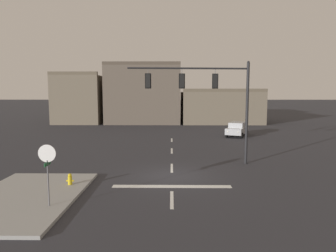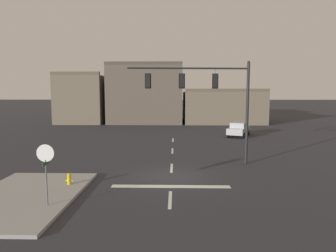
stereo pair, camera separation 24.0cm
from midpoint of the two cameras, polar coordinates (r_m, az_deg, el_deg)
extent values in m
plane|color=#2B2B30|center=(18.47, 0.35, -9.46)|extent=(400.00, 400.00, 0.00)
cube|color=gray|center=(16.28, -25.89, -12.03)|extent=(5.00, 8.00, 0.15)
cube|color=silver|center=(16.56, 0.30, -11.33)|extent=(6.40, 0.50, 0.01)
cube|color=silver|center=(14.66, 0.25, -13.70)|extent=(0.16, 2.40, 0.01)
cube|color=silver|center=(20.40, 0.38, -7.92)|extent=(0.16, 2.40, 0.01)
cube|color=silver|center=(26.26, 0.45, -4.70)|extent=(0.16, 2.40, 0.01)
cube|color=silver|center=(32.17, 0.50, -2.66)|extent=(0.16, 2.40, 0.01)
cylinder|color=black|center=(21.80, 14.37, 2.19)|extent=(0.20, 0.20, 7.05)
cylinder|color=black|center=(20.89, 3.58, 10.82)|extent=(8.25, 0.77, 0.12)
sphere|color=black|center=(21.85, 14.63, 11.58)|extent=(0.18, 0.18, 0.18)
cylinder|color=#56565B|center=(21.19, 8.59, 10.06)|extent=(0.03, 0.03, 0.35)
cube|color=black|center=(21.16, 8.56, 8.37)|extent=(0.32, 0.26, 0.90)
sphere|color=green|center=(21.29, 8.49, 9.12)|extent=(0.20, 0.20, 0.20)
sphere|color=#2D2314|center=(21.28, 8.48, 8.36)|extent=(0.20, 0.20, 0.20)
sphere|color=black|center=(21.27, 8.47, 7.61)|extent=(0.20, 0.20, 0.20)
cube|color=black|center=(21.14, 8.57, 8.38)|extent=(0.42, 0.06, 1.02)
cylinder|color=#56565B|center=(20.82, 2.30, 10.20)|extent=(0.03, 0.03, 0.35)
cube|color=black|center=(20.79, 2.29, 8.48)|extent=(0.32, 0.26, 0.90)
sphere|color=green|center=(20.93, 2.26, 9.23)|extent=(0.20, 0.20, 0.20)
sphere|color=#2D2314|center=(20.92, 2.26, 8.46)|extent=(0.20, 0.20, 0.20)
sphere|color=black|center=(20.91, 2.25, 7.69)|extent=(0.20, 0.20, 0.20)
cube|color=black|center=(20.77, 2.30, 8.48)|extent=(0.42, 0.06, 1.02)
cylinder|color=#56565B|center=(20.70, -4.13, 10.21)|extent=(0.03, 0.03, 0.35)
cube|color=black|center=(20.67, -4.12, 8.48)|extent=(0.32, 0.26, 0.90)
sphere|color=green|center=(20.81, -4.12, 9.24)|extent=(0.20, 0.20, 0.20)
sphere|color=#2D2314|center=(20.80, -4.12, 8.46)|extent=(0.20, 0.20, 0.20)
sphere|color=black|center=(20.79, -4.11, 7.69)|extent=(0.20, 0.20, 0.20)
cube|color=black|center=(20.65, -4.12, 8.48)|extent=(0.42, 0.06, 1.02)
cylinder|color=#56565B|center=(14.25, -22.11, -10.25)|extent=(0.06, 0.06, 2.15)
cylinder|color=white|center=(13.93, -22.35, -4.81)|extent=(0.76, 0.03, 0.76)
cylinder|color=#B21414|center=(13.94, -22.32, -4.80)|extent=(0.68, 0.03, 0.68)
cube|color=#19592D|center=(14.02, -22.27, -6.62)|extent=(0.02, 0.64, 0.16)
cube|color=#9EA0A5|center=(35.89, 12.73, -0.76)|extent=(3.45, 4.75, 0.70)
cube|color=#9EA0A5|center=(35.96, 12.81, 0.27)|extent=(2.47, 2.90, 0.56)
cube|color=#2D3842|center=(35.22, 12.54, 0.12)|extent=(1.49, 0.85, 0.47)
cube|color=#2D3842|center=(37.11, 13.19, 0.41)|extent=(1.48, 0.82, 0.46)
cylinder|color=black|center=(34.36, 13.59, -1.73)|extent=(0.46, 0.67, 0.64)
cylinder|color=black|center=(34.72, 10.84, -1.58)|extent=(0.46, 0.67, 0.64)
cylinder|color=black|center=(37.19, 14.47, -1.15)|extent=(0.46, 0.67, 0.64)
cylinder|color=black|center=(37.52, 11.92, -1.02)|extent=(0.46, 0.67, 0.64)
sphere|color=silver|center=(33.65, 12.91, -1.14)|extent=(0.16, 0.16, 0.16)
sphere|color=silver|center=(33.90, 11.00, -1.04)|extent=(0.16, 0.16, 0.16)
cube|color=maroon|center=(38.00, 13.43, -0.27)|extent=(1.26, 0.60, 0.12)
cylinder|color=gold|center=(17.18, -18.39, -9.88)|extent=(0.22, 0.22, 0.55)
cylinder|color=gold|center=(17.26, -18.36, -10.76)|extent=(0.30, 0.30, 0.10)
sphere|color=gold|center=(17.10, -18.43, -8.83)|extent=(0.20, 0.20, 0.20)
cylinder|color=gold|center=(17.22, -18.87, -9.76)|extent=(0.10, 0.08, 0.08)
cylinder|color=gold|center=(17.13, -17.91, -9.82)|extent=(0.10, 0.08, 0.08)
cube|color=#665B4C|center=(53.81, -15.89, 4.85)|extent=(7.57, 10.38, 7.73)
cube|color=brown|center=(49.22, -17.68, 9.47)|extent=(7.57, 0.60, 0.50)
cube|color=brown|center=(52.70, -4.50, 5.86)|extent=(11.95, 12.19, 9.23)
cube|color=#493F35|center=(47.13, -5.20, 11.72)|extent=(11.95, 0.60, 0.50)
cube|color=#665B4C|center=(54.00, 9.34, 3.63)|extent=(12.84, 13.90, 5.13)
cube|color=brown|center=(47.38, 10.61, 6.64)|extent=(12.84, 0.60, 0.50)
camera|label=1|loc=(0.12, -90.33, -0.04)|focal=32.29mm
camera|label=2|loc=(0.12, 89.67, 0.04)|focal=32.29mm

